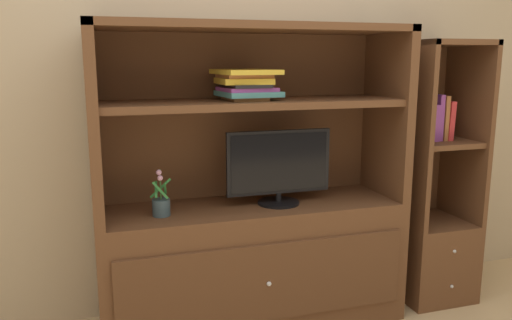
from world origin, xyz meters
TOP-DOWN VIEW (x-y plane):
  - painted_rear_wall at (0.00, 0.75)m, footprint 6.00×0.10m
  - media_console at (0.00, 0.41)m, footprint 1.61×0.52m
  - tv_monitor at (0.13, 0.37)m, footprint 0.57×0.22m
  - potted_plant at (-0.49, 0.35)m, footprint 0.11×0.09m
  - magazine_stack at (-0.04, 0.40)m, footprint 0.32×0.36m
  - bookshelf_tall at (1.13, 0.41)m, footprint 0.42×0.45m
  - upright_book_row at (1.08, 0.40)m, footprint 0.21×0.15m

SIDE VIEW (x-z plane):
  - media_console at x=0.00m, z-range -0.29..1.31m
  - bookshelf_tall at x=1.13m, z-range -0.25..1.28m
  - potted_plant at x=-0.49m, z-range 0.61..0.84m
  - tv_monitor at x=0.13m, z-range 0.67..1.07m
  - upright_book_row at x=1.08m, z-range 0.95..1.22m
  - magazine_stack at x=-0.04m, z-range 1.23..1.38m
  - painted_rear_wall at x=0.00m, z-range 0.00..2.80m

